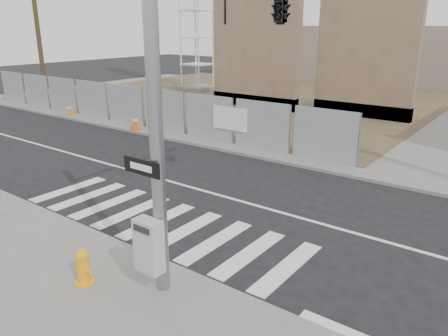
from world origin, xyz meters
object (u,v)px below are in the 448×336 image
Objects in this scene: fire_hydrant at (83,267)px; traffic_cone_c at (202,128)px; signal_pole at (245,39)px; traffic_cone_b at (135,122)px; traffic_cone_a at (70,109)px; traffic_cone_d at (223,132)px.

traffic_cone_c is at bearing 128.90° from fire_hydrant.
signal_pole reaches higher than traffic_cone_b.
traffic_cone_d reaches higher than traffic_cone_a.
traffic_cone_a is at bearing -175.66° from traffic_cone_d.
traffic_cone_c reaches higher than traffic_cone_b.
traffic_cone_b is at bearing -166.09° from traffic_cone_d.
signal_pole reaches higher than traffic_cone_c.
signal_pole is 10.56m from traffic_cone_d.
traffic_cone_d is (4.57, 1.13, -0.03)m from traffic_cone_b.
traffic_cone_b is 1.07× the size of traffic_cone_d.
fire_hydrant is 12.00m from traffic_cone_d.
fire_hydrant reaches higher than traffic_cone_d.
traffic_cone_d is at bearing 123.87° from fire_hydrant.
traffic_cone_b is 0.97× the size of traffic_cone_c.
traffic_cone_b is at bearing 143.79° from fire_hydrant.
traffic_cone_d is (1.13, 0.13, -0.04)m from traffic_cone_c.
signal_pole is at bearing 79.33° from fire_hydrant.
signal_pole is 10.92× the size of traffic_cone_a.
signal_pole is at bearing -30.22° from traffic_cone_b.
traffic_cone_c is at bearing 135.20° from signal_pole.
traffic_cone_c is (-7.31, 7.26, -4.27)m from signal_pole.
traffic_cone_b is 4.71m from traffic_cone_d.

